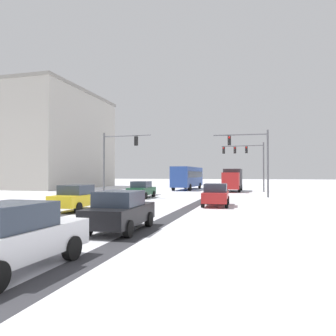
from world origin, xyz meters
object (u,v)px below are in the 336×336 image
traffic_signal_near_right (253,153)px  car_red_second (216,195)px  car_dark_green_lead (142,190)px  bus_oncoming (188,176)px  car_yellow_cab_third (77,198)px  car_black_fourth (120,211)px  traffic_signal_far_right (246,156)px  office_building_far_left_block (35,141)px  traffic_signal_near_left (116,154)px  box_truck_delivery (233,179)px  car_white_fifth (10,237)px

traffic_signal_near_right → car_red_second: (-2.60, -8.17, -3.56)m
car_dark_green_lead → bus_oncoming: size_ratio=0.37×
car_yellow_cab_third → car_black_fourth: 8.26m
car_red_second → car_yellow_cab_third: size_ratio=1.01×
traffic_signal_far_right → car_dark_green_lead: bearing=-123.9°
bus_oncoming → office_building_far_left_block: 28.37m
traffic_signal_near_right → car_yellow_cab_third: size_ratio=1.58×
traffic_signal_near_left → car_yellow_cab_third: (2.40, -11.29, -3.55)m
box_truck_delivery → car_white_fifth: bearing=-94.5°
car_red_second → office_building_far_left_block: bearing=144.0°
traffic_signal_near_left → office_building_far_left_block: (-24.03, 18.99, 3.85)m
car_dark_green_lead → office_building_far_left_block: bearing=144.4°
car_red_second → car_yellow_cab_third: same height
car_black_fourth → car_yellow_cab_third: bearing=132.6°
car_black_fourth → box_truck_delivery: box_truck_delivery is taller
bus_oncoming → car_black_fourth: bearing=-83.0°
car_black_fourth → box_truck_delivery: (2.56, 31.64, 0.82)m
traffic_signal_near_left → car_dark_green_lead: traffic_signal_near_left is taller
car_yellow_cab_third → office_building_far_left_block: bearing=131.1°
bus_oncoming → box_truck_delivery: size_ratio=1.49×
car_black_fourth → traffic_signal_near_left: bearing=114.7°
car_black_fourth → car_dark_green_lead: bearing=106.9°
traffic_signal_far_right → car_white_fifth: traffic_signal_far_right is taller
car_red_second → office_building_far_left_block: (-34.62, 25.16, 7.41)m
car_white_fifth → box_truck_delivery: 37.42m
car_red_second → car_white_fifth: (-2.95, -16.85, 0.00)m
traffic_signal_near_right → bus_oncoming: 18.90m
car_dark_green_lead → car_yellow_cab_third: size_ratio=1.00×
car_red_second → car_black_fourth: 11.49m
car_dark_green_lead → office_building_far_left_block: 33.75m
car_dark_green_lead → car_black_fourth: same height
car_red_second → car_white_fifth: size_ratio=1.00×
traffic_signal_near_right → bus_oncoming: (-9.56, 16.13, -2.38)m
traffic_signal_far_right → car_yellow_cab_third: 27.62m
traffic_signal_near_left → box_truck_delivery: bearing=53.5°
car_dark_green_lead → car_red_second: (7.83, -6.01, 0.00)m
car_dark_green_lead → car_black_fourth: (5.24, -17.20, 0.00)m
car_red_second → bus_oncoming: size_ratio=0.38×
car_black_fourth → box_truck_delivery: size_ratio=0.56×
traffic_signal_near_right → box_truck_delivery: traffic_signal_near_right is taller
car_yellow_cab_third → car_black_fourth: same height
car_red_second → car_yellow_cab_third: bearing=-148.0°
car_dark_green_lead → car_red_second: 9.87m
traffic_signal_near_right → office_building_far_left_block: office_building_far_left_block is taller
car_yellow_cab_third → bus_oncoming: (1.23, 29.42, 1.18)m
car_black_fourth → box_truck_delivery: 31.75m
car_red_second → box_truck_delivery: bearing=90.1°
box_truck_delivery → office_building_far_left_block: bearing=172.2°
box_truck_delivery → office_building_far_left_block: size_ratio=0.34×
car_white_fifth → traffic_signal_far_right: bearing=82.8°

